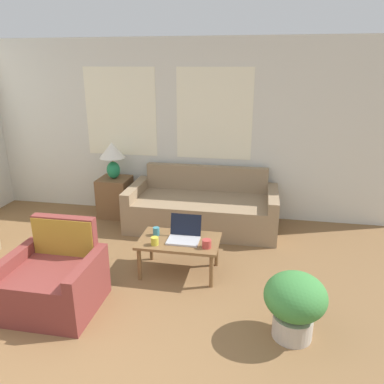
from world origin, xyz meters
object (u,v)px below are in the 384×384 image
at_px(table_lamp, 112,155).
at_px(cup_navy, 207,244).
at_px(potted_plant, 295,302).
at_px(cup_white, 155,241).
at_px(couch, 203,209).
at_px(coffee_table, 179,244).
at_px(cup_yellow, 156,231).
at_px(armchair, 55,281).
at_px(laptop, 184,234).

xyz_separation_m(table_lamp, cup_navy, (1.66, -1.61, -0.51)).
xyz_separation_m(table_lamp, potted_plant, (2.51, -2.33, -0.61)).
xyz_separation_m(cup_navy, cup_white, (-0.55, -0.03, -0.00)).
xyz_separation_m(couch, coffee_table, (-0.06, -1.32, 0.10)).
bearing_deg(cup_white, cup_yellow, 101.75).
bearing_deg(couch, coffee_table, -92.43).
relative_size(cup_white, potted_plant, 0.15).
bearing_deg(armchair, table_lamp, 97.11).
xyz_separation_m(laptop, cup_navy, (0.27, -0.15, -0.01)).
height_order(armchair, table_lamp, table_lamp).
relative_size(couch, table_lamp, 3.82).
relative_size(armchair, potted_plant, 1.42).
relative_size(cup_yellow, potted_plant, 0.15).
distance_m(laptop, cup_yellow, 0.34).
height_order(coffee_table, cup_navy, cup_navy).
height_order(table_lamp, laptop, table_lamp).
bearing_deg(cup_yellow, cup_white, -78.25).
bearing_deg(cup_white, cup_navy, 3.60).
xyz_separation_m(couch, potted_plant, (1.12, -2.17, 0.09)).
bearing_deg(cup_navy, armchair, -153.84).
bearing_deg(cup_navy, cup_white, -176.40).
distance_m(cup_navy, cup_white, 0.56).
xyz_separation_m(armchair, potted_plant, (2.23, -0.05, 0.09)).
xyz_separation_m(coffee_table, potted_plant, (1.18, -0.85, -0.01)).
bearing_deg(cup_white, laptop, 33.38).
bearing_deg(cup_yellow, cup_navy, -18.36).
bearing_deg(cup_navy, potted_plant, -40.19).
bearing_deg(potted_plant, cup_navy, 139.81).
distance_m(couch, cup_navy, 1.49).
xyz_separation_m(table_lamp, laptop, (1.38, -1.46, -0.50)).
bearing_deg(cup_navy, coffee_table, 158.35).
distance_m(armchair, cup_yellow, 1.18).
relative_size(couch, laptop, 6.08).
relative_size(cup_yellow, cup_white, 1.06).
bearing_deg(cup_white, armchair, -141.97).
height_order(couch, table_lamp, table_lamp).
xyz_separation_m(armchair, laptop, (1.10, 0.83, 0.20)).
distance_m(table_lamp, coffee_table, 2.08).
distance_m(couch, cup_yellow, 1.31).
relative_size(couch, cup_navy, 21.13).
relative_size(table_lamp, cup_white, 6.31).
height_order(armchair, cup_yellow, armchair).
distance_m(table_lamp, laptop, 2.07).
distance_m(coffee_table, cup_navy, 0.36).
xyz_separation_m(couch, cup_navy, (0.27, -1.45, 0.19)).
xyz_separation_m(coffee_table, laptop, (0.05, 0.02, 0.11)).
bearing_deg(potted_plant, table_lamp, 137.13).
distance_m(coffee_table, laptop, 0.12).
height_order(armchair, coffee_table, armchair).
distance_m(armchair, table_lamp, 2.40).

